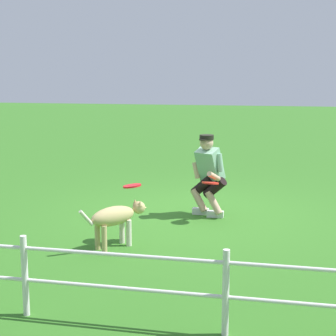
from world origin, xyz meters
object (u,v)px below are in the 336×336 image
object	(u,v)px
person	(208,173)
dog	(116,217)
frisbee_held	(210,183)
frisbee_flying	(132,186)

from	to	relation	value
person	dog	distance (m)	2.04
person	frisbee_held	distance (m)	0.40
person	frisbee_flying	world-z (taller)	person
frisbee_held	dog	bearing A→B (deg)	53.61
dog	frisbee_flying	xyz separation A→B (m)	(-0.14, -0.28, 0.36)
person	frisbee_held	world-z (taller)	person
dog	frisbee_held	distance (m)	1.75
person	frisbee_flying	xyz separation A→B (m)	(0.81, 1.50, 0.06)
dog	frisbee_flying	size ratio (longest dim) A/B	3.69
frisbee_flying	frisbee_held	xyz separation A→B (m)	(-0.89, -1.12, -0.15)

